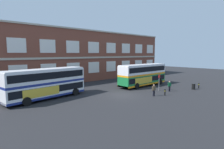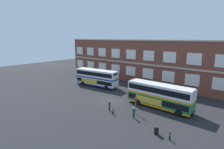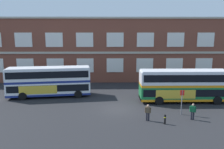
% 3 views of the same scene
% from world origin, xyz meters
% --- Properties ---
extents(ground_plane, '(120.00, 120.00, 0.00)m').
position_xyz_m(ground_plane, '(0.00, 2.00, 0.00)').
color(ground_plane, '#232326').
extents(brick_terminal_building, '(56.48, 8.19, 11.19)m').
position_xyz_m(brick_terminal_building, '(0.07, 17.98, 5.45)').
color(brick_terminal_building, brown).
rests_on(brick_terminal_building, ground).
extents(double_decker_near, '(11.24, 3.96, 4.07)m').
position_xyz_m(double_decker_near, '(-9.12, 5.41, 2.15)').
color(double_decker_near, silver).
rests_on(double_decker_near, ground).
extents(double_decker_middle, '(11.01, 2.91, 4.07)m').
position_xyz_m(double_decker_middle, '(8.44, 2.84, 2.15)').
color(double_decker_middle, '#197038').
rests_on(double_decker_middle, ground).
extents(waiting_passenger, '(0.61, 0.39, 1.70)m').
position_xyz_m(waiting_passenger, '(7.46, -3.28, 0.93)').
color(waiting_passenger, black).
rests_on(waiting_passenger, ground).
extents(second_passenger, '(0.63, 0.35, 1.70)m').
position_xyz_m(second_passenger, '(2.88, -3.46, 0.93)').
color(second_passenger, black).
rests_on(second_passenger, ground).
extents(bus_stand_flag, '(0.44, 0.10, 2.70)m').
position_xyz_m(bus_stand_flag, '(6.79, -1.75, 1.64)').
color(bus_stand_flag, slate).
rests_on(bus_stand_flag, ground).
extents(safety_bollard_west, '(0.19, 0.19, 0.95)m').
position_xyz_m(safety_bollard_west, '(4.41, -4.33, 0.49)').
color(safety_bollard_west, black).
rests_on(safety_bollard_west, ground).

